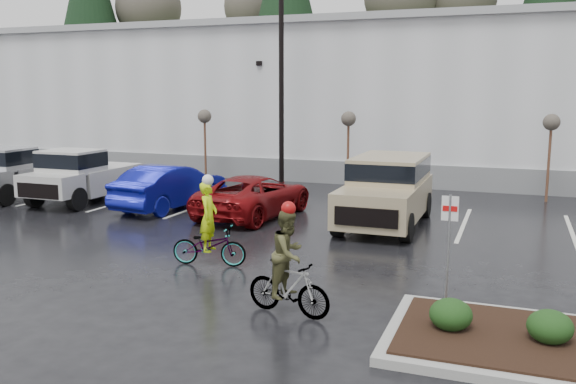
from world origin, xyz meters
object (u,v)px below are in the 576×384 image
at_px(sapling_east, 551,127).
at_px(car_red, 254,196).
at_px(lamppost, 281,47).
at_px(cyclist_hivis, 209,237).
at_px(pickup_silver, 22,171).
at_px(car_blue, 171,186).
at_px(suv_tan, 386,192).
at_px(pickup_white, 89,174).
at_px(fire_lane_sign, 449,238).
at_px(cyclist_olive, 288,273).
at_px(sapling_west, 205,120).
at_px(sapling_mid, 348,123).

xyz_separation_m(sapling_east, car_red, (-8.98, -6.06, -2.06)).
relative_size(lamppost, car_red, 1.91).
bearing_deg(cyclist_hivis, car_red, 3.26).
bearing_deg(pickup_silver, car_blue, -0.59).
relative_size(car_blue, cyclist_hivis, 2.15).
height_order(sapling_east, car_blue, sapling_east).
bearing_deg(car_red, suv_tan, -172.57).
relative_size(lamppost, pickup_white, 1.77).
distance_m(pickup_silver, pickup_white, 2.96).
bearing_deg(fire_lane_sign, car_blue, 145.27).
xyz_separation_m(fire_lane_sign, suv_tan, (-2.53, 6.81, -0.38)).
bearing_deg(cyclist_olive, car_blue, 52.16).
height_order(lamppost, car_blue, lamppost).
height_order(fire_lane_sign, suv_tan, fire_lane_sign).
bearing_deg(suv_tan, fire_lane_sign, -69.65).
xyz_separation_m(sapling_west, car_blue, (1.77, -5.84, -1.97)).
relative_size(pickup_white, cyclist_olive, 2.47).
xyz_separation_m(car_blue, cyclist_olive, (7.36, -8.08, 0.02)).
bearing_deg(pickup_white, car_blue, -3.93).
bearing_deg(cyclist_hivis, sapling_east, -43.30).
xyz_separation_m(cyclist_hivis, cyclist_olive, (2.84, -2.32, 0.11)).
distance_m(car_red, cyclist_hivis, 5.67).
relative_size(fire_lane_sign, cyclist_olive, 1.05).
distance_m(pickup_white, suv_tan, 11.13).
height_order(lamppost, fire_lane_sign, lamppost).
relative_size(fire_lane_sign, cyclist_hivis, 1.03).
bearing_deg(car_blue, suv_tan, -173.68).
bearing_deg(cyclist_olive, fire_lane_sign, -57.45).
bearing_deg(pickup_silver, fire_lane_sign, -22.93).
xyz_separation_m(sapling_mid, cyclist_olive, (2.63, -13.92, -1.95)).
xyz_separation_m(lamppost, sapling_east, (10.00, 1.00, -2.96)).
xyz_separation_m(sapling_east, fire_lane_sign, (-2.20, -12.80, -1.32)).
bearing_deg(fire_lane_sign, pickup_white, 152.17).
distance_m(sapling_mid, car_blue, 7.77).
bearing_deg(sapling_east, pickup_white, -160.55).
relative_size(fire_lane_sign, car_blue, 0.48).
xyz_separation_m(sapling_mid, pickup_silver, (-11.30, -5.78, -1.75)).
height_order(sapling_mid, sapling_east, same).
bearing_deg(pickup_silver, pickup_white, 3.50).
relative_size(sapling_east, car_blue, 0.69).
bearing_deg(cyclist_olive, sapling_mid, 20.50).
bearing_deg(cyclist_olive, car_red, 37.42).
xyz_separation_m(lamppost, car_blue, (-2.23, -4.84, -4.93)).
relative_size(sapling_west, car_blue, 0.69).
bearing_deg(sapling_west, pickup_silver, -129.73).
height_order(pickup_white, car_blue, pickup_white).
bearing_deg(pickup_white, sapling_mid, 33.83).
bearing_deg(cyclist_hivis, cyclist_olive, -138.99).
relative_size(pickup_silver, cyclist_olive, 2.47).
height_order(car_blue, suv_tan, suv_tan).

